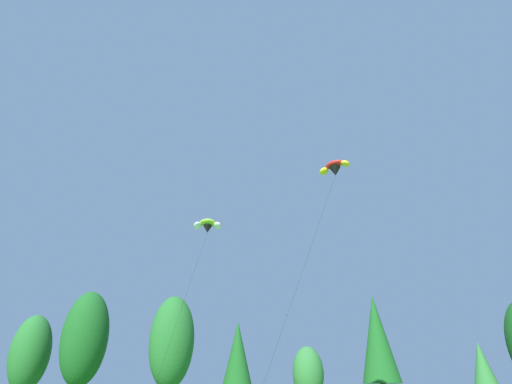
# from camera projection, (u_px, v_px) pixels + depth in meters

# --- Properties ---
(treeline_tree_b) EXTENTS (5.25, 5.25, 12.79)m
(treeline_tree_b) POSITION_uv_depth(u_px,v_px,m) (30.00, 353.00, 56.88)
(treeline_tree_b) COLOR #472D19
(treeline_tree_b) RESTS_ON ground_plane
(treeline_tree_c) EXTENTS (5.98, 5.98, 15.49)m
(treeline_tree_c) POSITION_uv_depth(u_px,v_px,m) (85.00, 338.00, 55.11)
(treeline_tree_c) COLOR #472D19
(treeline_tree_c) RESTS_ON ground_plane
(treeline_tree_d) EXTENTS (5.70, 5.70, 14.46)m
(treeline_tree_d) POSITION_uv_depth(u_px,v_px,m) (172.00, 341.00, 53.11)
(treeline_tree_d) COLOR #472D19
(treeline_tree_d) RESTS_ON ground_plane
(treeline_tree_e) EXTENTS (4.22, 4.22, 11.90)m
(treeline_tree_e) POSITION_uv_depth(u_px,v_px,m) (238.00, 355.00, 56.84)
(treeline_tree_e) COLOR #472D19
(treeline_tree_e) RESTS_ON ground_plane
(treeline_tree_f) EXTENTS (4.08, 4.08, 8.45)m
(treeline_tree_f) POSITION_uv_depth(u_px,v_px,m) (308.00, 373.00, 54.36)
(treeline_tree_f) COLOR #472D19
(treeline_tree_f) RESTS_ON ground_plane
(treeline_tree_g) EXTENTS (4.87, 4.87, 14.87)m
(treeline_tree_g) POSITION_uv_depth(u_px,v_px,m) (377.00, 338.00, 54.62)
(treeline_tree_g) COLOR #472D19
(treeline_tree_g) RESTS_ON ground_plane
(treeline_tree_h) EXTENTS (3.53, 3.53, 8.77)m
(treeline_tree_h) POSITION_uv_depth(u_px,v_px,m) (483.00, 369.00, 52.05)
(treeline_tree_h) COLOR #472D19
(treeline_tree_h) RESTS_ON ground_plane
(parafoil_kite_high_lime_white) EXTENTS (3.16, 13.60, 18.05)m
(parafoil_kite_high_lime_white) POSITION_uv_depth(u_px,v_px,m) (208.00, 226.00, 44.23)
(parafoil_kite_high_lime_white) COLOR #93D633
(parafoil_kite_mid_red_yellow) EXTENTS (8.79, 9.29, 21.46)m
(parafoil_kite_mid_red_yellow) POSITION_uv_depth(u_px,v_px,m) (335.00, 168.00, 39.88)
(parafoil_kite_mid_red_yellow) COLOR red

